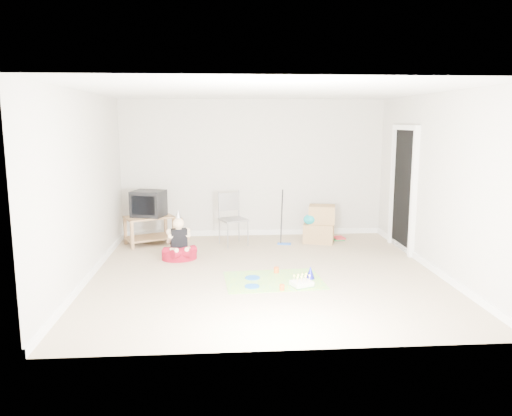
{
  "coord_description": "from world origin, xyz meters",
  "views": [
    {
      "loc": [
        -0.64,
        -6.99,
        2.2
      ],
      "look_at": [
        -0.1,
        0.4,
        0.9
      ],
      "focal_mm": 35.0,
      "sensor_mm": 36.0,
      "label": 1
    }
  ],
  "objects": [
    {
      "name": "crt_tv",
      "position": [
        -1.91,
        1.9,
        0.74
      ],
      "size": [
        0.65,
        0.59,
        0.46
      ],
      "primitive_type": "cube",
      "rotation": [
        0.0,
        0.0,
        -0.31
      ],
      "color": "black",
      "rests_on": "tv_stand"
    },
    {
      "name": "party_mat",
      "position": [
        0.09,
        -0.35,
        0.0
      ],
      "size": [
        1.41,
        1.06,
        0.01
      ],
      "primitive_type": "cube",
      "rotation": [
        0.0,
        0.0,
        0.06
      ],
      "color": "#DC2E80",
      "rests_on": "ground"
    },
    {
      "name": "folding_chair",
      "position": [
        -0.41,
        1.72,
        0.47
      ],
      "size": [
        0.56,
        0.55,
        0.96
      ],
      "color": "gray",
      "rests_on": "ground"
    },
    {
      "name": "tv_stand",
      "position": [
        -1.91,
        1.9,
        0.3
      ],
      "size": [
        0.96,
        0.81,
        0.51
      ],
      "color": "#9A6F45",
      "rests_on": "ground"
    },
    {
      "name": "ground",
      "position": [
        0.0,
        0.0,
        0.0
      ],
      "size": [
        5.0,
        5.0,
        0.0
      ],
      "primitive_type": "plane",
      "color": "tan",
      "rests_on": "ground"
    },
    {
      "name": "blue_plate_far",
      "position": [
        -0.23,
        -0.61,
        0.01
      ],
      "size": [
        0.24,
        0.24,
        0.01
      ],
      "primitive_type": "cylinder",
      "rotation": [
        0.0,
        0.0,
        0.22
      ],
      "color": "blue",
      "rests_on": "party_mat"
    },
    {
      "name": "blue_plate_near",
      "position": [
        -0.2,
        -0.24,
        0.01
      ],
      "size": [
        0.26,
        0.26,
        0.01
      ],
      "primitive_type": "cylinder",
      "rotation": [
        0.0,
        0.0,
        0.28
      ],
      "color": "blue",
      "rests_on": "party_mat"
    },
    {
      "name": "orange_cup_near",
      "position": [
        0.17,
        -0.01,
        0.05
      ],
      "size": [
        0.1,
        0.1,
        0.08
      ],
      "primitive_type": "cylinder",
      "rotation": [
        0.0,
        0.0,
        0.47
      ],
      "color": "#ED5A1A",
      "rests_on": "party_mat"
    },
    {
      "name": "book_pile",
      "position": [
        1.57,
        1.97,
        0.03
      ],
      "size": [
        0.21,
        0.26,
        0.05
      ],
      "color": "#27773A",
      "rests_on": "ground"
    },
    {
      "name": "birthday_cake",
      "position": [
        0.44,
        -0.64,
        0.04
      ],
      "size": [
        0.33,
        0.3,
        0.14
      ],
      "color": "white",
      "rests_on": "party_mat"
    },
    {
      "name": "cardboard_boxes",
      "position": [
        1.17,
        1.81,
        0.33
      ],
      "size": [
        0.64,
        0.54,
        0.68
      ],
      "color": "#A68050",
      "rests_on": "ground"
    },
    {
      "name": "orange_cup_far",
      "position": [
        0.16,
        -0.77,
        0.04
      ],
      "size": [
        0.08,
        0.08,
        0.08
      ],
      "primitive_type": "cylinder",
      "rotation": [
        0.0,
        0.0,
        0.24
      ],
      "color": "#ED5A1A",
      "rests_on": "party_mat"
    },
    {
      "name": "blue_party_hat",
      "position": [
        0.62,
        -0.32,
        0.09
      ],
      "size": [
        0.15,
        0.15,
        0.18
      ],
      "primitive_type": "cone",
      "rotation": [
        0.0,
        0.0,
        0.31
      ],
      "color": "#181BAD",
      "rests_on": "party_mat"
    },
    {
      "name": "seated_woman",
      "position": [
        -1.31,
        0.86,
        0.18
      ],
      "size": [
        0.68,
        0.68,
        0.81
      ],
      "color": "maroon",
      "rests_on": "ground"
    },
    {
      "name": "floor_mop",
      "position": [
        0.51,
        1.68,
        0.26
      ],
      "size": [
        0.25,
        0.32,
        0.96
      ],
      "color": "blue",
      "rests_on": "ground"
    },
    {
      "name": "doorway_recess",
      "position": [
        2.48,
        1.2,
        1.02
      ],
      "size": [
        0.02,
        0.9,
        2.05
      ],
      "primitive_type": "cube",
      "color": "black",
      "rests_on": "ground"
    }
  ]
}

